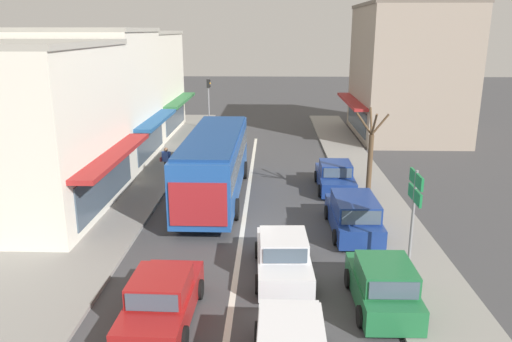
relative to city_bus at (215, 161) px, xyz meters
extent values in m
plane|color=#3F3F42|center=(1.59, -4.12, -1.88)|extent=(140.00, 140.00, 0.00)
cube|color=silver|center=(1.59, -0.12, -1.88)|extent=(0.20, 28.00, 0.01)
cube|color=gray|center=(-5.21, 1.88, -1.81)|extent=(5.20, 44.00, 0.14)
cube|color=gray|center=(7.79, 1.88, -1.82)|extent=(2.80, 44.00, 0.12)
cube|color=silver|center=(-8.61, -2.23, 1.80)|extent=(7.89, 9.17, 7.36)
cube|color=maroon|center=(-4.22, -2.23, 0.82)|extent=(1.10, 8.43, 0.20)
cube|color=#425160|center=(-4.64, -2.23, -0.48)|extent=(0.06, 7.33, 1.80)
cube|color=#A19D92|center=(-8.61, -2.23, 5.60)|extent=(8.05, 9.17, 0.24)
cube|color=silver|center=(-8.61, 6.71, 2.08)|extent=(7.65, 7.92, 7.91)
cube|color=#23568E|center=(-4.34, 6.71, 0.82)|extent=(1.10, 7.29, 0.20)
cube|color=#425160|center=(-4.76, 6.71, -0.48)|extent=(0.06, 6.34, 1.80)
cube|color=#A19D92|center=(-8.61, 6.71, 6.15)|extent=(7.81, 7.92, 0.24)
cube|color=silver|center=(-8.61, 15.45, 1.97)|extent=(7.48, 9.15, 7.70)
cube|color=#2D703D|center=(-4.42, 15.45, 0.82)|extent=(1.10, 8.42, 0.20)
cube|color=#425160|center=(-4.84, 15.45, -0.48)|extent=(0.06, 7.32, 1.80)
cube|color=#A19D92|center=(-8.61, 15.45, 5.94)|extent=(7.64, 9.15, 0.24)
cube|color=gray|center=(13.09, 15.30, 2.96)|extent=(7.31, 10.06, 9.68)
cube|color=maroon|center=(8.98, 15.30, 0.82)|extent=(1.10, 9.26, 0.20)
cube|color=#425160|center=(9.40, 15.30, -0.48)|extent=(0.06, 8.05, 1.80)
cube|color=#6E6358|center=(13.09, 15.30, 7.92)|extent=(7.47, 10.06, 0.24)
cube|color=#1E4C99|center=(0.00, 0.01, -0.12)|extent=(2.59, 10.82, 2.70)
cube|color=#425160|center=(0.00, 0.01, 0.28)|extent=(2.62, 10.39, 0.90)
cube|color=maroon|center=(-0.04, -5.42, -0.32)|extent=(2.25, 0.08, 1.76)
cube|color=navy|center=(0.00, 0.01, 1.29)|extent=(2.46, 9.96, 0.12)
cylinder|color=black|center=(-1.22, 3.37, -1.40)|extent=(0.27, 0.96, 0.96)
cylinder|color=black|center=(1.28, 3.35, -1.40)|extent=(0.27, 0.96, 0.96)
cylinder|color=black|center=(-1.27, -2.95, -1.40)|extent=(0.27, 0.96, 0.96)
cylinder|color=black|center=(1.23, -2.97, -1.40)|extent=(0.27, 0.96, 0.96)
cube|color=silver|center=(3.25, -13.34, -0.66)|extent=(1.55, 1.92, 0.64)
cube|color=#425160|center=(3.27, -12.37, -0.66)|extent=(1.40, 0.08, 0.54)
cylinder|color=black|center=(2.45, -11.92, -1.57)|extent=(0.19, 0.62, 0.62)
cylinder|color=black|center=(4.09, -11.94, -1.57)|extent=(0.19, 0.62, 0.62)
cube|color=maroon|center=(-0.32, -10.91, -1.37)|extent=(1.83, 4.24, 0.72)
cube|color=maroon|center=(-0.32, -11.01, -0.71)|extent=(1.61, 1.84, 0.60)
cube|color=#425160|center=(-0.29, -10.09, -0.71)|extent=(1.44, 0.10, 0.51)
cube|color=#425160|center=(-0.34, -11.93, -0.71)|extent=(1.41, 0.10, 0.48)
cylinder|color=black|center=(-1.14, -9.63, -1.57)|extent=(0.20, 0.62, 0.62)
cylinder|color=black|center=(0.58, -9.67, -1.57)|extent=(0.20, 0.62, 0.62)
cylinder|color=black|center=(-1.21, -12.15, -1.57)|extent=(0.20, 0.62, 0.62)
cylinder|color=black|center=(0.51, -12.19, -1.57)|extent=(0.20, 0.62, 0.62)
cube|color=silver|center=(3.19, -8.00, -1.37)|extent=(1.87, 4.26, 0.72)
cube|color=silver|center=(3.19, -8.10, -0.71)|extent=(1.62, 1.86, 0.60)
cube|color=#425160|center=(3.16, -7.18, -0.71)|extent=(1.44, 0.11, 0.51)
cube|color=#425160|center=(3.23, -9.02, -0.71)|extent=(1.41, 0.11, 0.48)
cylinder|color=black|center=(2.28, -6.78, -1.57)|extent=(0.20, 0.63, 0.62)
cylinder|color=black|center=(4.00, -6.71, -1.57)|extent=(0.20, 0.63, 0.62)
cylinder|color=black|center=(2.37, -9.29, -1.57)|extent=(0.20, 0.63, 0.62)
cylinder|color=black|center=(4.09, -9.23, -1.57)|extent=(0.20, 0.63, 0.62)
cube|color=#1E6638|center=(6.12, -9.92, -1.36)|extent=(1.68, 3.72, 0.76)
cube|color=#1E6638|center=(6.12, -10.22, -0.66)|extent=(1.54, 1.92, 0.64)
cube|color=#425160|center=(6.11, -9.25, -0.66)|extent=(1.40, 0.07, 0.54)
cube|color=#425160|center=(6.13, -11.19, -0.66)|extent=(1.37, 0.07, 0.51)
cylinder|color=black|center=(5.29, -8.82, -1.57)|extent=(0.19, 0.62, 0.62)
cylinder|color=black|center=(6.93, -8.80, -1.57)|extent=(0.19, 0.62, 0.62)
cylinder|color=black|center=(5.31, -11.04, -1.57)|extent=(0.19, 0.62, 0.62)
cylinder|color=black|center=(6.95, -11.02, -1.57)|extent=(0.19, 0.62, 0.62)
cube|color=navy|center=(6.14, -4.12, -1.36)|extent=(1.84, 4.53, 0.76)
cube|color=navy|center=(6.15, -4.47, -0.64)|extent=(1.68, 2.63, 0.68)
cube|color=#425160|center=(6.12, -3.15, -0.64)|extent=(1.51, 0.09, 0.58)
cube|color=#425160|center=(6.17, -5.79, -0.64)|extent=(1.48, 0.09, 0.54)
cylinder|color=black|center=(5.24, -2.79, -1.57)|extent=(0.19, 0.62, 0.62)
cylinder|color=black|center=(7.00, -2.76, -1.57)|extent=(0.19, 0.62, 0.62)
cylinder|color=black|center=(5.28, -5.49, -1.57)|extent=(0.19, 0.62, 0.62)
cylinder|color=black|center=(7.04, -5.46, -1.57)|extent=(0.19, 0.62, 0.62)
cube|color=navy|center=(6.09, 1.54, -1.37)|extent=(1.75, 4.21, 0.72)
cube|color=navy|center=(6.09, 1.44, -0.71)|extent=(1.57, 1.81, 0.60)
cube|color=#425160|center=(6.10, 2.36, -0.71)|extent=(1.44, 0.07, 0.51)
cube|color=#425160|center=(6.08, 0.52, -0.71)|extent=(1.40, 0.07, 0.48)
cylinder|color=black|center=(5.24, 2.80, -1.57)|extent=(0.18, 0.62, 0.62)
cylinder|color=black|center=(6.96, 2.79, -1.57)|extent=(0.18, 0.62, 0.62)
cylinder|color=black|center=(5.22, 0.28, -1.57)|extent=(0.18, 0.62, 0.62)
cylinder|color=black|center=(6.94, 0.27, -1.57)|extent=(0.18, 0.62, 0.62)
cylinder|color=gray|center=(-2.36, 16.94, 0.22)|extent=(0.12, 0.12, 4.20)
cube|color=black|center=(-2.36, 16.94, 1.97)|extent=(0.24, 0.24, 0.68)
sphere|color=black|center=(-2.22, 16.94, 2.20)|extent=(0.13, 0.13, 0.13)
sphere|color=orange|center=(-2.22, 16.94, 1.98)|extent=(0.13, 0.13, 0.13)
sphere|color=black|center=(-2.22, 16.94, 1.76)|extent=(0.13, 0.13, 0.13)
cylinder|color=gray|center=(7.56, -7.52, -0.08)|extent=(0.10, 0.10, 3.60)
cube|color=#19753D|center=(7.56, -7.54, 1.42)|extent=(0.08, 1.40, 0.44)
cube|color=white|center=(7.60, -7.54, 1.42)|extent=(0.01, 1.10, 0.10)
cube|color=#19753D|center=(7.56, -7.54, 0.87)|extent=(0.08, 1.40, 0.44)
cube|color=white|center=(7.60, -7.54, 0.87)|extent=(0.01, 1.10, 0.10)
cylinder|color=brown|center=(7.42, -0.59, -0.21)|extent=(0.24, 0.24, 3.35)
cylinder|color=brown|center=(7.42, -0.26, 2.05)|extent=(0.10, 0.74, 1.22)
cylinder|color=brown|center=(7.78, -0.59, 1.95)|extent=(0.81, 0.10, 1.03)
cylinder|color=brown|center=(7.42, -1.01, 2.02)|extent=(0.10, 0.93, 1.16)
cylinder|color=brown|center=(7.04, -0.59, 1.98)|extent=(0.83, 0.10, 1.08)
cylinder|color=#333338|center=(-2.98, 3.19, -1.32)|extent=(0.14, 0.14, 0.84)
cylinder|color=#333338|center=(-3.15, 3.25, -1.32)|extent=(0.14, 0.14, 0.84)
cube|color=#3351A8|center=(-3.07, 3.22, -0.62)|extent=(0.41, 0.32, 0.56)
sphere|color=brown|center=(-3.07, 3.22, -0.22)|extent=(0.22, 0.22, 0.22)
cylinder|color=#3351A8|center=(-2.84, 3.14, -0.62)|extent=(0.09, 0.09, 0.54)
cylinder|color=#3351A8|center=(-3.29, 3.29, -0.62)|extent=(0.09, 0.09, 0.54)
cube|color=maroon|center=(-3.37, 3.30, -0.80)|extent=(0.17, 0.26, 0.22)
camera|label=1|loc=(2.75, -23.45, 6.19)|focal=35.00mm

